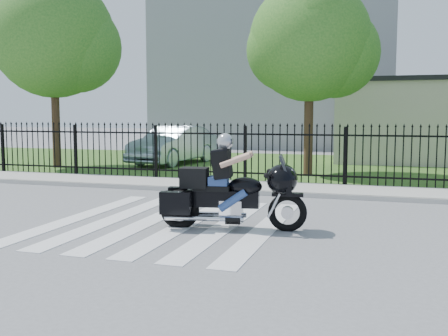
% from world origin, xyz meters
% --- Properties ---
extents(ground, '(120.00, 120.00, 0.00)m').
position_xyz_m(ground, '(0.00, 0.00, 0.00)').
color(ground, slate).
rests_on(ground, ground).
extents(crosswalk, '(5.00, 5.50, 0.01)m').
position_xyz_m(crosswalk, '(0.00, 0.00, 0.01)').
color(crosswalk, silver).
rests_on(crosswalk, ground).
extents(sidewalk, '(40.00, 2.00, 0.12)m').
position_xyz_m(sidewalk, '(0.00, 5.00, 0.06)').
color(sidewalk, '#ADAAA3').
rests_on(sidewalk, ground).
extents(curb, '(40.00, 0.12, 0.12)m').
position_xyz_m(curb, '(0.00, 4.00, 0.06)').
color(curb, '#ADAAA3').
rests_on(curb, ground).
extents(grass_strip, '(40.00, 12.00, 0.02)m').
position_xyz_m(grass_strip, '(0.00, 12.00, 0.01)').
color(grass_strip, '#345E20').
rests_on(grass_strip, ground).
extents(iron_fence, '(26.00, 0.04, 1.80)m').
position_xyz_m(iron_fence, '(0.00, 6.00, 0.90)').
color(iron_fence, black).
rests_on(iron_fence, ground).
extents(tree_left, '(4.80, 4.80, 7.58)m').
position_xyz_m(tree_left, '(-8.50, 8.50, 5.17)').
color(tree_left, '#382316').
rests_on(tree_left, ground).
extents(tree_mid, '(4.20, 4.20, 6.78)m').
position_xyz_m(tree_mid, '(1.50, 9.00, 4.67)').
color(tree_mid, '#382316').
rests_on(tree_mid, ground).
extents(building_tall, '(15.00, 10.00, 12.00)m').
position_xyz_m(building_tall, '(-3.00, 26.00, 6.00)').
color(building_tall, gray).
rests_on(building_tall, ground).
extents(motorcycle_rider, '(2.80, 1.15, 1.86)m').
position_xyz_m(motorcycle_rider, '(1.33, -0.18, 0.76)').
color(motorcycle_rider, black).
rests_on(motorcycle_rider, ground).
extents(parked_car, '(2.43, 5.11, 1.62)m').
position_xyz_m(parked_car, '(-4.56, 11.18, 0.83)').
color(parked_car, '#8FA7B4').
rests_on(parked_car, grass_strip).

